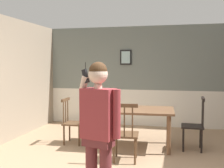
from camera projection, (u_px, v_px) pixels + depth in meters
The scene contains 6 objects.
room_back_partition at pixel (142, 78), 7.49m from camera, with size 5.34×0.17×2.69m.
dining_table at pixel (131, 113), 5.54m from camera, with size 1.74×1.05×0.77m.
chair_near_window at pixel (194, 125), 5.33m from camera, with size 0.42×0.42×1.04m.
chair_by_doorway at pixel (72, 122), 5.78m from camera, with size 0.42×0.42×0.95m.
chair_at_table_head at pixel (125, 133), 4.70m from camera, with size 0.48×0.48×1.02m.
person_figure at pixel (99, 125), 3.15m from camera, with size 0.53×0.30×1.69m.
Camera 1 is at (0.92, -4.09, 1.65)m, focal length 44.15 mm.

